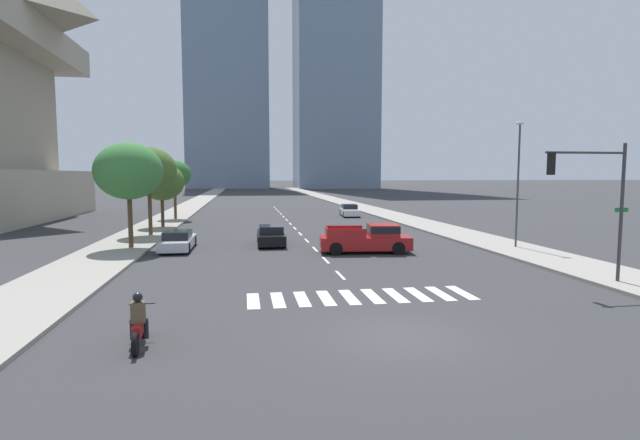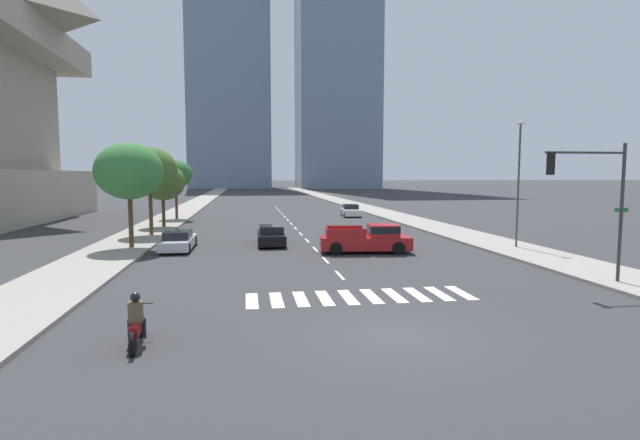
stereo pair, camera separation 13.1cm
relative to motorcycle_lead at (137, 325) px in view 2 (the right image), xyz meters
name	(u,v)px [view 2 (the right image)]	position (x,y,z in m)	size (l,w,h in m)	color
ground_plane	(397,336)	(7.16, -0.31, -0.58)	(800.00, 800.00, 0.00)	#333335
sidewalk_east	(423,224)	(19.21, 29.69, -0.51)	(4.00, 260.00, 0.15)	gray
sidewalk_west	(154,228)	(-4.88, 29.69, -0.51)	(4.00, 260.00, 0.15)	gray
crosswalk_near	(360,297)	(7.16, 4.28, -0.58)	(8.55, 2.27, 0.01)	silver
lane_divider_center	(291,224)	(7.16, 32.28, -0.58)	(0.14, 50.00, 0.01)	silver
motorcycle_lead	(137,325)	(0.00, 0.00, 0.00)	(0.70, 2.13, 1.49)	black
pickup_truck	(370,239)	(10.17, 14.46, 0.23)	(5.50, 2.57, 1.67)	maroon
sedan_silver_0	(178,241)	(-1.19, 17.29, -0.03)	(1.83, 4.81, 1.19)	#B7BABF
sedan_white_1	(351,211)	(14.53, 39.73, 0.02)	(2.21, 4.84, 1.31)	silver
sedan_black_2	(271,236)	(4.57, 18.59, 0.01)	(1.84, 4.49, 1.29)	black
traffic_signal_near	(594,188)	(17.01, 4.60, 3.46)	(3.83, 0.28, 5.74)	#333335
street_lamp_east	(519,175)	(19.51, 14.38, 4.00)	(0.50, 0.24, 7.67)	#3F3F42
street_tree_nearest	(129,171)	(-4.08, 17.87, 4.23)	(4.07, 4.07, 6.41)	#4C3823
street_tree_second	(150,170)	(-4.08, 24.32, 4.35)	(4.02, 4.02, 6.51)	#4C3823
street_tree_third	(163,182)	(-4.08, 29.94, 3.42)	(3.77, 3.77, 5.46)	#4C3823
street_tree_fourth	(176,174)	(-4.08, 37.92, 4.07)	(3.33, 3.33, 5.94)	#4C3823
office_tower_left_skyline	(229,43)	(-2.22, 164.22, 50.02)	(27.74, 25.57, 112.59)	slate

